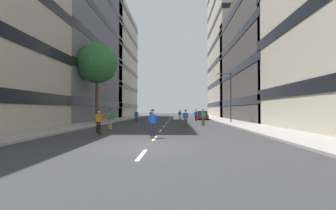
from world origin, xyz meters
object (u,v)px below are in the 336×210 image
skater_8 (153,122)px  skater_3 (99,121)px  skater_7 (180,114)px  street_tree_near (97,64)px  skater_4 (203,117)px  skater_2 (196,115)px  streetlamp_right (228,92)px  skater_5 (186,117)px  parked_car_near (202,116)px  skater_6 (110,118)px  skater_1 (136,115)px  skater_0 (151,115)px

skater_8 → skater_3: bearing=157.5°
skater_8 → skater_7: bearing=85.5°
street_tree_near → skater_4: street_tree_near is taller
skater_2 → skater_8: bearing=-101.9°
streetlamp_right → skater_7: size_ratio=3.65×
skater_5 → parked_car_near: bearing=78.4°
skater_3 → skater_6: 3.29m
street_tree_near → skater_1: size_ratio=5.65×
skater_5 → skater_8: bearing=-104.8°
skater_0 → skater_3: size_ratio=1.00×
skater_6 → skater_7: size_ratio=1.00×
skater_3 → skater_4: 12.53m
skater_2 → skater_7: 5.13m
skater_1 → skater_4: 10.45m
skater_5 → skater_6: (-6.52, -4.08, 0.03)m
skater_3 → skater_5: same height
skater_7 → skater_2: bearing=-61.8°
parked_car_near → street_tree_near: (-14.60, -11.85, 6.93)m
skater_1 → skater_8: bearing=-76.5°
skater_5 → skater_7: same height
street_tree_near → skater_7: street_tree_near is taller
street_tree_near → skater_2: 16.20m
skater_2 → skater_8: same height
skater_2 → skater_8: 21.59m
skater_0 → skater_1: 2.51m
skater_5 → skater_4: bearing=44.6°
skater_7 → skater_3: bearing=-104.0°
street_tree_near → skater_5: size_ratio=5.65×
streetlamp_right → skater_3: 19.15m
streetlamp_right → skater_1: size_ratio=3.65×
streetlamp_right → skater_6: size_ratio=3.65×
skater_3 → skater_5: 9.72m
street_tree_near → skater_3: bearing=-69.6°
streetlamp_right → skater_8: (-8.23, -16.07, -3.15)m
skater_3 → skater_8: same height
skater_0 → skater_4: (6.58, -7.69, 0.00)m
skater_6 → skater_5: bearing=32.0°
skater_7 → skater_0: bearing=-121.2°
street_tree_near → streetlamp_right: size_ratio=1.55×
skater_6 → parked_car_near: bearing=64.7°
skater_2 → skater_3: 21.23m
skater_5 → skater_6: 7.69m
skater_4 → skater_3: bearing=-131.7°
skater_3 → skater_8: 4.28m
skater_0 → skater_2: (6.64, 2.45, 0.00)m
street_tree_near → skater_2: street_tree_near is taller
skater_8 → street_tree_near: bearing=121.1°
skater_4 → street_tree_near: bearing=165.5°
parked_car_near → skater_1: skater_1 is taller
parked_car_near → skater_4: skater_4 is taller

